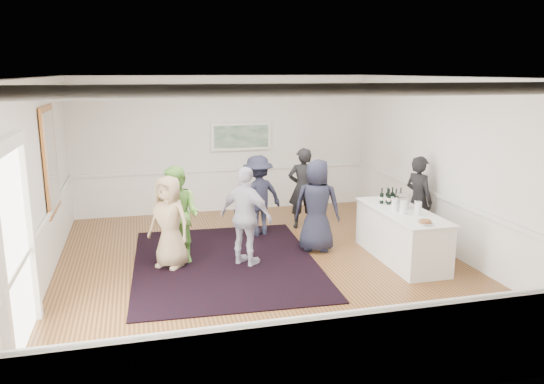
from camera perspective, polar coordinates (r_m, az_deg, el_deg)
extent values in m
plane|color=#905E2F|center=(9.18, -0.85, -8.11)|extent=(8.00, 8.00, 0.00)
cube|color=white|center=(8.57, -0.92, 12.29)|extent=(7.00, 8.00, 0.02)
cube|color=white|center=(8.64, -24.09, 0.47)|extent=(0.02, 8.00, 3.20)
cube|color=white|center=(10.13, 18.76, 2.60)|extent=(0.02, 8.00, 3.20)
cube|color=white|center=(12.61, -5.16, 5.14)|extent=(7.00, 0.02, 3.20)
cube|color=white|center=(5.07, 9.83, -6.81)|extent=(7.00, 0.02, 3.20)
cube|color=#BA7436|center=(9.86, -22.74, 3.19)|extent=(0.04, 1.25, 1.85)
cube|color=white|center=(9.86, -22.60, 3.20)|extent=(0.01, 1.05, 1.65)
cube|color=white|center=(6.16, -27.15, -8.44)|extent=(0.10, 0.14, 2.40)
cube|color=white|center=(7.69, -24.58, -4.10)|extent=(0.10, 0.14, 2.40)
cube|color=white|center=(6.64, -26.79, 4.50)|extent=(0.10, 1.78, 0.16)
cube|color=white|center=(6.92, -26.00, -6.04)|extent=(0.02, 1.50, 2.40)
cube|color=white|center=(12.61, -3.34, 5.99)|extent=(1.44, 0.05, 0.66)
cube|color=#246037|center=(12.58, -3.31, 5.98)|extent=(1.30, 0.01, 0.52)
cube|color=black|center=(9.43, -5.06, -7.52)|extent=(3.32, 4.25, 0.02)
cube|color=white|center=(9.71, 13.72, -4.55)|extent=(0.79, 2.16, 0.88)
cube|color=white|center=(9.59, 13.86, -2.00)|extent=(0.85, 2.22, 0.02)
imported|color=black|center=(10.59, 15.48, -0.85)|extent=(0.58, 0.72, 1.72)
imported|color=#9F8663|center=(9.13, -10.99, -3.19)|extent=(0.93, 0.89, 1.60)
imported|color=#75C04D|center=(9.34, -10.08, -2.45)|extent=(1.05, 1.01, 1.70)
imported|color=#B4AFC4|center=(9.05, -2.79, -2.69)|extent=(1.01, 1.01, 1.73)
imported|color=#1C1E2F|center=(10.70, -1.50, -0.43)|extent=(1.21, 0.92, 1.65)
imported|color=black|center=(11.24, 3.33, 0.41)|extent=(0.69, 0.50, 1.73)
imported|color=#1C1E2F|center=(9.81, 4.86, -1.46)|extent=(0.99, 0.84, 1.73)
cylinder|color=#84B841|center=(9.34, 13.95, -1.58)|extent=(0.12, 0.12, 0.24)
cylinder|color=#C63A50|center=(9.35, 15.44, -1.64)|extent=(0.12, 0.12, 0.24)
cylinder|color=#75B741|center=(9.48, 13.07, -1.31)|extent=(0.12, 0.12, 0.24)
cylinder|color=silver|center=(9.71, 13.86, -1.05)|extent=(0.26, 0.26, 0.25)
imported|color=white|center=(8.78, 16.14, -3.25)|extent=(0.23, 0.23, 0.06)
cylinder|color=#9A643D|center=(8.77, 16.15, -3.08)|extent=(0.19, 0.19, 0.04)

